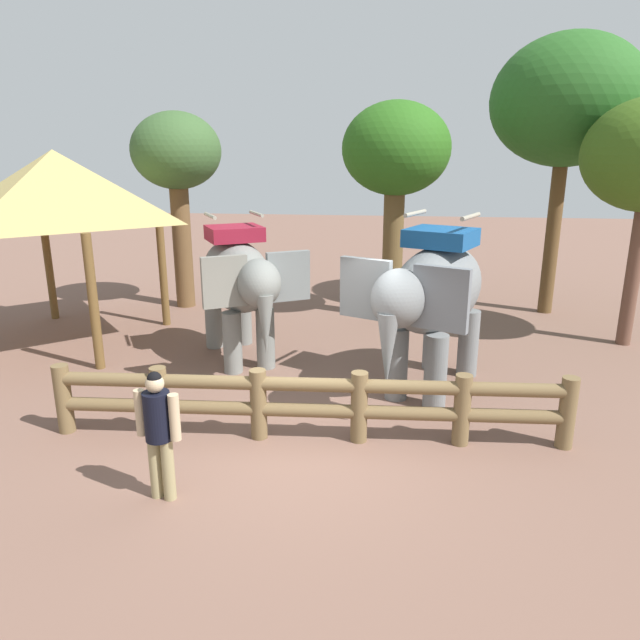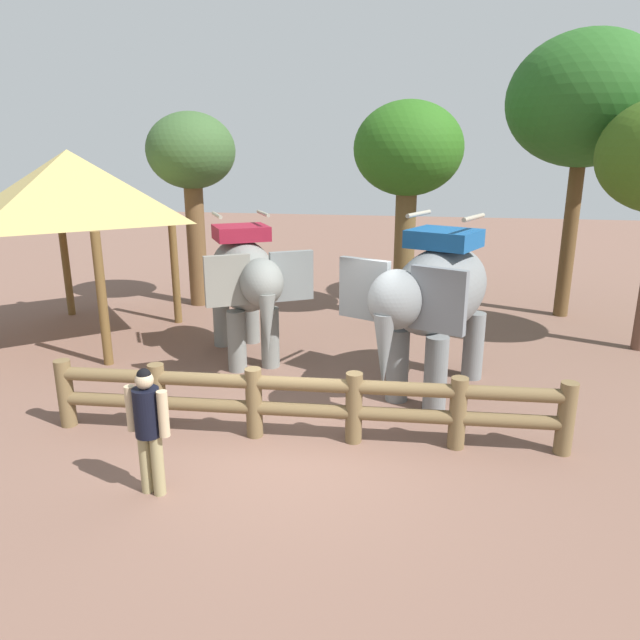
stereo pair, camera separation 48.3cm
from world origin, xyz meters
The scene contains 9 objects.
ground_plane centered at (0.00, 0.00, 0.00)m, with size 60.00×60.00×0.00m, color brown.
log_fence centered at (0.00, 0.18, 0.60)m, with size 7.47×0.62×1.05m.
elephant_near_left centered at (-1.78, 3.31, 1.62)m, with size 2.73×3.36×2.89m.
elephant_center centered at (1.82, 2.21, 1.72)m, with size 2.73×3.61×3.05m.
tourist_woman_in_black centered at (-1.54, -1.50, 0.94)m, with size 0.57×0.36×1.63m.
thatched_shelter centered at (-5.76, 4.13, 3.29)m, with size 4.26×4.26×4.05m.
tree_far_left centered at (-4.31, 7.27, 3.83)m, with size 2.24×2.24×4.96m.
tree_back_center centered at (1.15, 6.82, 3.93)m, with size 2.53×2.53×5.14m.
tree_far_right centered at (5.11, 7.76, 5.10)m, with size 3.56×3.56×6.65m.
Camera 1 is at (1.08, -7.46, 4.06)m, focal length 32.95 mm.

